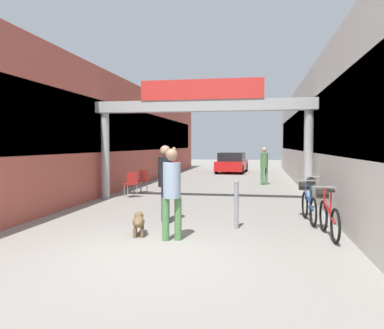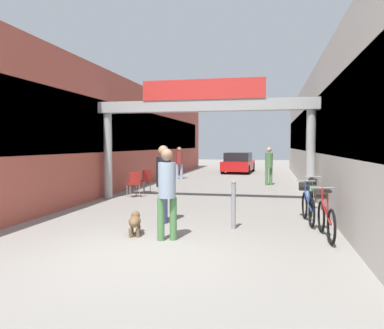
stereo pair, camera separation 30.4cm
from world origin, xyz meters
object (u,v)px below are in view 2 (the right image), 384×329
Objects in this scene: pedestrian_companion at (163,178)px; bicycle_blue_second at (307,204)px; bicycle_green_third at (312,197)px; cafe_chair_red_farther at (145,179)px; pedestrian_elderly_walking at (179,161)px; cafe_chair_red_nearer at (134,182)px; pedestrian_carrying_crate at (269,163)px; bollard_post_metal at (234,204)px; parked_car_red at (238,163)px; bicycle_red_nearest at (325,215)px; pedestrian_with_dog at (167,188)px; dog_on_leash at (135,221)px.

pedestrian_companion reaches higher than bicycle_blue_second.
bicycle_green_third is 6.59m from cafe_chair_red_farther.
pedestrian_elderly_walking is 1.93× the size of cafe_chair_red_farther.
cafe_chair_red_farther is (-0.01, 1.26, 0.00)m from cafe_chair_red_nearer.
pedestrian_companion is at bearing -105.34° from pedestrian_carrying_crate.
parked_car_red is (-1.27, 16.66, 0.10)m from bollard_post_metal.
bollard_post_metal is at bearing -146.33° from bicycle_blue_second.
pedestrian_carrying_crate reaches higher than bicycle_green_third.
pedestrian_carrying_crate is at bearing 47.06° from cafe_chair_red_nearer.
bicycle_red_nearest is 17.28m from parked_car_red.
pedestrian_with_dog reaches higher than pedestrian_carrying_crate.
bicycle_red_nearest is 1.90× the size of cafe_chair_red_nearer.
pedestrian_companion is 9.18m from pedestrian_carrying_crate.
pedestrian_companion reaches higher than dog_on_leash.
pedestrian_companion is 1.07× the size of pedestrian_elderly_walking.
bollard_post_metal is 16.70m from parked_car_red.
cafe_chair_red_farther is at bearing 107.10° from dog_on_leash.
parked_car_red reaches higher than bicycle_red_nearest.
pedestrian_elderly_walking is at bearing -117.44° from parked_car_red.
pedestrian_companion is at bearing 108.45° from pedestrian_with_dog.
pedestrian_elderly_walking is at bearing 101.84° from pedestrian_companion.
parked_car_red is (0.66, 17.62, 0.36)m from dog_on_leash.
bicycle_green_third is (0.02, 2.69, 0.00)m from bicycle_red_nearest.
pedestrian_with_dog is at bearing -140.22° from bicycle_blue_second.
pedestrian_elderly_walking is 1.02× the size of bicycle_blue_second.
bollard_post_metal reaches higher than bicycle_green_third.
bicycle_red_nearest reaches higher than cafe_chair_red_nearer.
bicycle_blue_second is 1.01× the size of bicycle_green_third.
cafe_chair_red_nearer is at bearing -101.98° from parked_car_red.
parked_car_red is at bearing 100.67° from bicycle_blue_second.
pedestrian_carrying_crate is at bearing 75.35° from dog_on_leash.
pedestrian_carrying_crate is 8.17m from bicycle_blue_second.
parked_car_red reaches higher than dog_on_leash.
pedestrian_companion is at bearing -78.16° from pedestrian_elderly_walking.
pedestrian_with_dog is at bearing -100.28° from pedestrian_carrying_crate.
cafe_chair_red_farther is at bearing -89.07° from pedestrian_elderly_walking.
bicycle_blue_second is 6.38m from cafe_chair_red_nearer.
parked_car_red is (2.74, 5.28, -0.34)m from pedestrian_elderly_walking.
pedestrian_with_dog is at bearing -63.41° from cafe_chair_red_nearer.
pedestrian_companion is 3.69m from bicycle_red_nearest.
pedestrian_with_dog is 10.63m from pedestrian_carrying_crate.
pedestrian_companion is 1.55m from dog_on_leash.
bicycle_green_third is at bearing -77.54° from parked_car_red.
dog_on_leash is 0.74× the size of cafe_chair_red_nearer.
bollard_post_metal is (-1.87, 0.33, 0.11)m from bicycle_red_nearest.
bollard_post_metal is (-1.66, -1.11, 0.11)m from bicycle_blue_second.
dog_on_leash is (-2.66, -10.18, -0.71)m from pedestrian_carrying_crate.
bicycle_blue_second is (0.93, -8.10, -0.56)m from pedestrian_carrying_crate.
cafe_chair_red_nearer is (-1.98, 5.19, 0.26)m from dog_on_leash.
bicycle_green_third is (1.16, -6.85, -0.56)m from pedestrian_carrying_crate.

